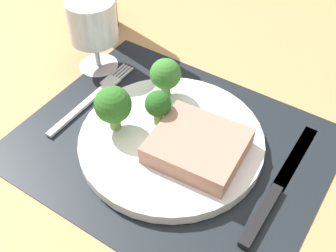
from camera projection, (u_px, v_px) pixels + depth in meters
ground_plane at (171, 153)px, 60.92cm from camera, size 140.00×110.00×3.00cm
placemat at (171, 145)px, 59.73cm from camera, size 42.16×34.18×0.30cm
plate at (171, 141)px, 59.05cm from camera, size 25.86×25.86×1.60cm
steak at (198, 146)px, 55.49cm from camera, size 12.62×11.42×2.73cm
broccoli_front_edge at (113, 105)px, 56.78cm from camera, size 5.15×5.15×6.90cm
broccoli_back_left at (158, 105)px, 57.87cm from camera, size 3.72×3.72×5.55cm
broccoli_center at (166, 75)px, 61.77cm from camera, size 4.65×4.65×6.36cm
fork at (93, 97)px, 66.20cm from camera, size 2.40×19.20×0.50cm
knife at (276, 190)px, 53.78cm from camera, size 1.80×23.00×0.80cm
wine_glass at (93, 24)px, 66.67cm from camera, size 7.85×7.85×12.44cm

